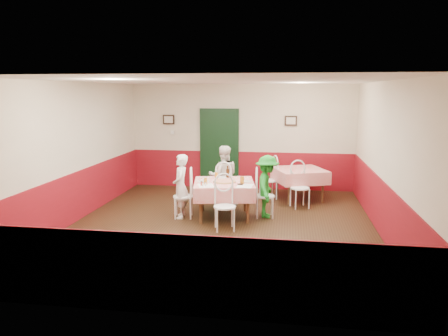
# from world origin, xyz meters

# --- Properties ---
(floor) EXTENTS (7.00, 7.00, 0.00)m
(floor) POSITION_xyz_m (0.00, 0.00, 0.00)
(floor) COLOR black
(floor) RESTS_ON ground
(ceiling) EXTENTS (7.00, 7.00, 0.00)m
(ceiling) POSITION_xyz_m (0.00, 0.00, 2.80)
(ceiling) COLOR white
(ceiling) RESTS_ON back_wall
(back_wall) EXTENTS (6.00, 0.10, 2.80)m
(back_wall) POSITION_xyz_m (0.00, 3.50, 1.40)
(back_wall) COLOR beige
(back_wall) RESTS_ON ground
(front_wall) EXTENTS (6.00, 0.10, 2.80)m
(front_wall) POSITION_xyz_m (0.00, -3.50, 1.40)
(front_wall) COLOR beige
(front_wall) RESTS_ON ground
(left_wall) EXTENTS (0.10, 7.00, 2.80)m
(left_wall) POSITION_xyz_m (-3.00, 0.00, 1.40)
(left_wall) COLOR beige
(left_wall) RESTS_ON ground
(right_wall) EXTENTS (0.10, 7.00, 2.80)m
(right_wall) POSITION_xyz_m (3.00, 0.00, 1.40)
(right_wall) COLOR beige
(right_wall) RESTS_ON ground
(wainscot_back) EXTENTS (6.00, 0.03, 1.00)m
(wainscot_back) POSITION_xyz_m (0.00, 3.48, 0.50)
(wainscot_back) COLOR maroon
(wainscot_back) RESTS_ON ground
(wainscot_front) EXTENTS (6.00, 0.03, 1.00)m
(wainscot_front) POSITION_xyz_m (0.00, -3.48, 0.50)
(wainscot_front) COLOR maroon
(wainscot_front) RESTS_ON ground
(wainscot_left) EXTENTS (0.03, 7.00, 1.00)m
(wainscot_left) POSITION_xyz_m (-2.98, 0.00, 0.50)
(wainscot_left) COLOR maroon
(wainscot_left) RESTS_ON ground
(wainscot_right) EXTENTS (0.03, 7.00, 1.00)m
(wainscot_right) POSITION_xyz_m (2.98, 0.00, 0.50)
(wainscot_right) COLOR maroon
(wainscot_right) RESTS_ON ground
(door) EXTENTS (0.96, 0.06, 2.10)m
(door) POSITION_xyz_m (-0.60, 3.45, 1.05)
(door) COLOR black
(door) RESTS_ON ground
(picture_left) EXTENTS (0.32, 0.03, 0.26)m
(picture_left) POSITION_xyz_m (-2.00, 3.45, 1.85)
(picture_left) COLOR black
(picture_left) RESTS_ON back_wall
(picture_right) EXTENTS (0.32, 0.03, 0.26)m
(picture_right) POSITION_xyz_m (1.30, 3.45, 1.85)
(picture_right) COLOR black
(picture_right) RESTS_ON back_wall
(thermostat) EXTENTS (0.10, 0.03, 0.10)m
(thermostat) POSITION_xyz_m (-1.90, 3.45, 1.50)
(thermostat) COLOR white
(thermostat) RESTS_ON back_wall
(main_table) EXTENTS (1.41, 1.41, 0.77)m
(main_table) POSITION_xyz_m (-0.04, 0.63, 0.38)
(main_table) COLOR red
(main_table) RESTS_ON ground
(second_table) EXTENTS (1.45, 1.45, 0.77)m
(second_table) POSITION_xyz_m (1.54, 2.40, 0.38)
(second_table) COLOR red
(second_table) RESTS_ON ground
(chair_left) EXTENTS (0.48, 0.48, 0.90)m
(chair_left) POSITION_xyz_m (-0.88, 0.49, 0.45)
(chair_left) COLOR white
(chair_left) RESTS_ON ground
(chair_right) EXTENTS (0.47, 0.47, 0.90)m
(chair_right) POSITION_xyz_m (0.80, 0.77, 0.45)
(chair_right) COLOR white
(chair_right) RESTS_ON ground
(chair_far) EXTENTS (0.48, 0.48, 0.90)m
(chair_far) POSITION_xyz_m (-0.18, 1.47, 0.45)
(chair_far) COLOR white
(chair_far) RESTS_ON ground
(chair_near) EXTENTS (0.51, 0.51, 0.90)m
(chair_near) POSITION_xyz_m (0.10, -0.21, 0.45)
(chair_near) COLOR white
(chair_near) RESTS_ON ground
(chair_second_a) EXTENTS (0.54, 0.54, 0.90)m
(chair_second_a) POSITION_xyz_m (0.79, 2.40, 0.45)
(chair_second_a) COLOR white
(chair_second_a) RESTS_ON ground
(chair_second_b) EXTENTS (0.54, 0.54, 0.90)m
(chair_second_b) POSITION_xyz_m (1.54, 1.65, 0.45)
(chair_second_b) COLOR white
(chair_second_b) RESTS_ON ground
(pizza) EXTENTS (0.51, 0.51, 0.03)m
(pizza) POSITION_xyz_m (-0.03, 0.59, 0.77)
(pizza) COLOR #B74723
(pizza) RESTS_ON main_table
(plate_left) EXTENTS (0.29, 0.29, 0.01)m
(plate_left) POSITION_xyz_m (-0.46, 0.55, 0.77)
(plate_left) COLOR white
(plate_left) RESTS_ON main_table
(plate_right) EXTENTS (0.29, 0.29, 0.01)m
(plate_right) POSITION_xyz_m (0.39, 0.69, 0.77)
(plate_right) COLOR white
(plate_right) RESTS_ON main_table
(plate_far) EXTENTS (0.29, 0.29, 0.01)m
(plate_far) POSITION_xyz_m (-0.14, 1.05, 0.77)
(plate_far) COLOR white
(plate_far) RESTS_ON main_table
(glass_a) EXTENTS (0.08, 0.08, 0.12)m
(glass_a) POSITION_xyz_m (-0.37, 0.32, 0.82)
(glass_a) COLOR #BF7219
(glass_a) RESTS_ON main_table
(glass_b) EXTENTS (0.10, 0.10, 0.15)m
(glass_b) POSITION_xyz_m (0.35, 0.47, 0.84)
(glass_b) COLOR #BF7219
(glass_b) RESTS_ON main_table
(glass_c) EXTENTS (0.08, 0.08, 0.13)m
(glass_c) POSITION_xyz_m (-0.26, 0.99, 0.82)
(glass_c) COLOR #BF7219
(glass_c) RESTS_ON main_table
(beer_bottle) EXTENTS (0.08, 0.08, 0.24)m
(beer_bottle) POSITION_xyz_m (-0.03, 1.03, 0.88)
(beer_bottle) COLOR #381C0A
(beer_bottle) RESTS_ON main_table
(shaker_a) EXTENTS (0.04, 0.04, 0.09)m
(shaker_a) POSITION_xyz_m (-0.39, 0.12, 0.81)
(shaker_a) COLOR silver
(shaker_a) RESTS_ON main_table
(shaker_b) EXTENTS (0.04, 0.04, 0.09)m
(shaker_b) POSITION_xyz_m (-0.34, 0.13, 0.81)
(shaker_b) COLOR silver
(shaker_b) RESTS_ON main_table
(shaker_c) EXTENTS (0.04, 0.04, 0.09)m
(shaker_c) POSITION_xyz_m (-0.43, 0.18, 0.81)
(shaker_c) COLOR #B23319
(shaker_c) RESTS_ON main_table
(menu_left) EXTENTS (0.41, 0.47, 0.00)m
(menu_left) POSITION_xyz_m (-0.34, 0.20, 0.76)
(menu_left) COLOR white
(menu_left) RESTS_ON main_table
(menu_right) EXTENTS (0.32, 0.41, 0.00)m
(menu_right) POSITION_xyz_m (0.42, 0.29, 0.76)
(menu_right) COLOR white
(menu_right) RESTS_ON main_table
(wallet) EXTENTS (0.12, 0.11, 0.02)m
(wallet) POSITION_xyz_m (0.32, 0.38, 0.77)
(wallet) COLOR black
(wallet) RESTS_ON main_table
(diner_left) EXTENTS (0.40, 0.54, 1.33)m
(diner_left) POSITION_xyz_m (-0.93, 0.48, 0.67)
(diner_left) COLOR gray
(diner_left) RESTS_ON ground
(diner_far) EXTENTS (0.77, 0.66, 1.40)m
(diner_far) POSITION_xyz_m (-0.19, 1.52, 0.70)
(diner_far) COLOR gray
(diner_far) RESTS_ON ground
(diner_right) EXTENTS (0.49, 0.85, 1.31)m
(diner_right) POSITION_xyz_m (0.84, 0.78, 0.66)
(diner_right) COLOR gray
(diner_right) RESTS_ON ground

